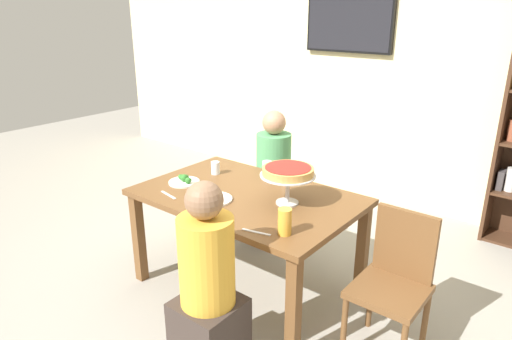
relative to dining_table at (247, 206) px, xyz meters
name	(u,v)px	position (x,y,z in m)	size (l,w,h in m)	color
ground_plane	(248,285)	(0.00, 0.00, -0.65)	(12.00, 12.00, 0.00)	gray
rear_partition	(387,67)	(0.00, 2.20, 0.75)	(8.00, 0.12, 2.80)	beige
dining_table	(247,206)	(0.00, 0.00, 0.00)	(1.51, 0.98, 0.74)	brown
television	(349,23)	(-0.40, 2.11, 1.17)	(0.95, 0.05, 0.58)	black
diner_far_left	(273,184)	(-0.34, 0.77, -0.16)	(0.34, 0.34, 1.15)	#382D28
diner_near_right	(208,295)	(0.36, -0.76, -0.16)	(0.34, 0.34, 1.15)	#382D28
chair_head_east	(395,278)	(1.08, 0.04, -0.16)	(0.40, 0.40, 0.87)	brown
deep_dish_pizza_stand	(288,173)	(0.31, 0.04, 0.30)	(0.36, 0.36, 0.25)	silver
salad_plate_near_diner	(184,181)	(-0.50, -0.12, 0.11)	(0.23, 0.23, 0.07)	white
salad_plate_far_diner	(213,198)	(-0.11, -0.22, 0.10)	(0.26, 0.26, 0.07)	white
beer_glass_amber_tall	(285,222)	(0.54, -0.32, 0.17)	(0.08, 0.08, 0.16)	gold
water_glass_clear_near	(287,175)	(0.08, 0.36, 0.15)	(0.07, 0.07, 0.12)	white
water_glass_clear_far	(215,168)	(-0.45, 0.16, 0.14)	(0.07, 0.07, 0.10)	white
water_glass_clear_spare	(267,168)	(-0.14, 0.41, 0.14)	(0.07, 0.07, 0.10)	white
cutlery_fork_near	(256,232)	(0.41, -0.41, 0.09)	(0.18, 0.02, 0.01)	silver
cutlery_knife_near	(168,195)	(-0.41, -0.35, 0.09)	(0.18, 0.02, 0.01)	silver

